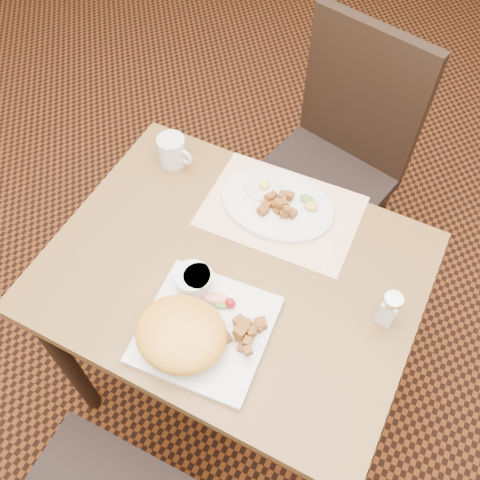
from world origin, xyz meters
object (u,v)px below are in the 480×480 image
(table, at_px, (233,291))
(coffee_mug, at_px, (173,151))
(chair_far, at_px, (335,155))
(salt_shaker, at_px, (389,309))
(plate_square, at_px, (206,330))
(plate_oval, at_px, (277,204))

(table, xyz_separation_m, coffee_mug, (-0.31, 0.24, 0.15))
(coffee_mug, bearing_deg, chair_far, 51.20)
(table, bearing_deg, salt_shaker, 6.21)
(chair_far, xyz_separation_m, salt_shaker, (0.33, -0.63, 0.26))
(plate_square, distance_m, salt_shaker, 0.41)
(plate_square, height_order, plate_oval, plate_oval)
(chair_far, xyz_separation_m, plate_square, (-0.02, -0.85, 0.22))
(salt_shaker, bearing_deg, plate_oval, 152.80)
(plate_square, relative_size, plate_oval, 0.92)
(plate_oval, distance_m, salt_shaker, 0.41)
(table, bearing_deg, plate_oval, 86.16)
(table, xyz_separation_m, plate_square, (0.02, -0.17, 0.12))
(salt_shaker, bearing_deg, table, -173.79)
(chair_far, distance_m, plate_oval, 0.50)
(plate_square, distance_m, plate_oval, 0.40)
(table, xyz_separation_m, salt_shaker, (0.37, 0.04, 0.16))
(plate_square, relative_size, salt_shaker, 2.80)
(table, bearing_deg, chair_far, 86.65)
(coffee_mug, bearing_deg, table, -37.86)
(chair_far, relative_size, plate_oval, 3.19)
(plate_oval, relative_size, salt_shaker, 3.05)
(plate_square, bearing_deg, table, 97.52)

